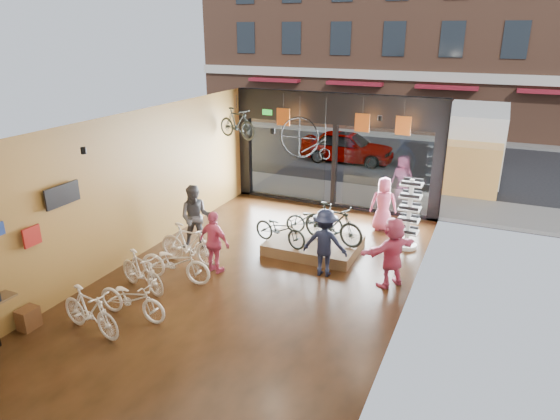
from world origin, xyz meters
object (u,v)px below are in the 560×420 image
Objects in this scene: customer_3 at (325,243)px; penny_farthing at (307,140)px; floor_bike_4 at (175,262)px; display_bike_left at (280,229)px; floor_bike_3 at (142,271)px; display_bike_right at (314,220)px; hung_bike at (237,123)px; box_truck at (472,147)px; customer_4 at (383,204)px; customer_2 at (215,242)px; customer_5 at (392,252)px; customer_1 at (196,217)px; floor_bike_2 at (132,298)px; street_car at (347,146)px; display_bike_mid at (333,224)px; floor_bike_1 at (90,311)px; display_platform at (314,246)px; floor_bike_5 at (189,244)px; sunglasses_rack at (409,214)px.

penny_farthing reaches higher than customer_3.
display_bike_left is (1.69, 2.37, 0.25)m from floor_bike_4.
display_bike_right is (2.69, 4.10, 0.24)m from floor_bike_3.
hung_bike reaches higher than display_bike_left.
floor_bike_3 is 4.34m from customer_3.
box_truck is 4.24× the size of display_bike_left.
hung_bike is (-4.69, -0.32, 2.11)m from customer_4.
customer_4 reaches higher than customer_2.
customer_5 reaches higher than display_bike_right.
floor_bike_2 is at bearing -101.03° from customer_1.
street_car reaches higher than display_bike_mid.
customer_1 reaches higher than customer_2.
floor_bike_1 is 0.95× the size of customer_5.
floor_bike_2 is 7.50m from penny_farthing.
customer_1 is (-2.27, -0.54, 0.17)m from display_bike_left.
floor_bike_4 is 1.15× the size of customer_2.
customer_5 is at bearing -25.17° from display_platform.
customer_5 is (2.49, -1.55, 0.14)m from display_bike_right.
display_platform is at bearing 46.92° from customer_4.
display_bike_right is at bearing -85.78° from customer_5.
display_bike_right is at bearing -14.81° from display_bike_left.
floor_bike_3 is 0.96× the size of display_bike_left.
floor_bike_2 is 4.61m from customer_3.
floor_bike_5 is at bearing -150.85° from hung_bike.
floor_bike_3 is (-0.18, 1.82, -0.02)m from floor_bike_1.
sunglasses_rack is 1.24× the size of hung_bike.
penny_farthing is at bearing -16.75° from floor_bike_5.
floor_bike_1 is 3.45m from floor_bike_5.
penny_farthing is (-3.49, 3.54, 1.65)m from customer_5.
floor_bike_2 is 0.85× the size of sunglasses_rack.
display_bike_right is at bearing -168.83° from street_car.
display_bike_right is (2.51, 5.92, 0.23)m from floor_bike_1.
floor_bike_1 is (-0.68, -15.21, -0.22)m from street_car.
box_truck is at bearing -109.76° from customer_3.
floor_bike_2 is 7.85m from customer_4.
floor_bike_1 is at bearing 155.54° from floor_bike_2.
display_bike_mid is 2.16m from customer_5.
floor_bike_3 reaches higher than floor_bike_2.
customer_4 is at bearing -66.81° from hung_bike.
display_bike_mid is (3.36, 3.72, 0.37)m from floor_bike_3.
floor_bike_3 is 0.99× the size of customer_2.
sunglasses_rack reaches higher than display_bike_right.
display_platform is at bearing -78.95° from customer_5.
floor_bike_3 is (-6.18, -12.39, -0.90)m from box_truck.
floor_bike_3 is at bearing -108.94° from customer_1.
hung_bike is at bearing 78.25° from display_bike_mid.
customer_1 is at bearing -154.55° from hung_bike.
display_bike_right is 0.99× the size of penny_farthing.
sunglasses_rack reaches higher than floor_bike_2.
penny_farthing is (1.48, 4.46, 1.97)m from floor_bike_5.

